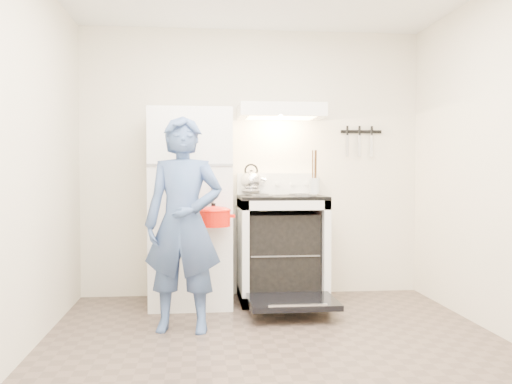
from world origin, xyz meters
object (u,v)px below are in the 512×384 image
Objects in this scene: refrigerator at (191,207)px; stove_body at (281,250)px; tea_kettle at (251,179)px; person at (183,224)px; dutch_oven at (214,219)px.

refrigerator reaches higher than stove_body.
tea_kettle is 0.18× the size of person.
person reaches higher than stove_body.
dutch_oven is at bearing -139.60° from stove_body.
stove_body is 2.71× the size of dutch_oven.
refrigerator reaches higher than dutch_oven.
stove_body is at bearing 55.75° from person.
person reaches higher than dutch_oven.
stove_body is 0.72m from tea_kettle.
stove_body is 1.28m from person.
refrigerator reaches higher than tea_kettle.
stove_body is (0.81, 0.02, -0.39)m from refrigerator.
person is at bearing -133.68° from stove_body.
stove_body reaches higher than dutch_oven.
person is at bearing -118.37° from tea_kettle.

